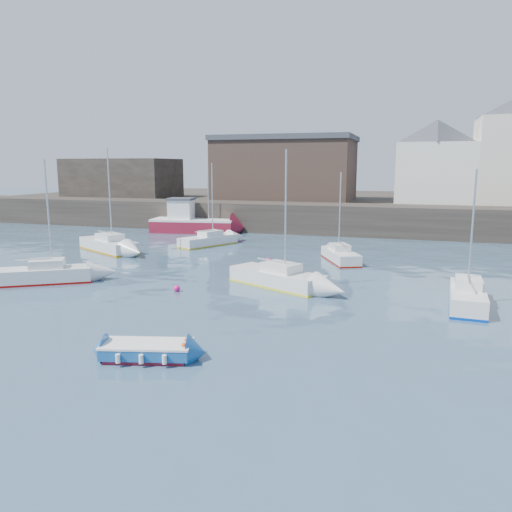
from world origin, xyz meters
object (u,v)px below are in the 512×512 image
(sailboat_a, at_px, (43,274))
(buoy_mid, at_px, (292,293))
(blue_dinghy, at_px, (147,350))
(sailboat_e, at_px, (109,245))
(buoy_far, at_px, (268,263))
(sailboat_f, at_px, (340,255))
(buoy_near, at_px, (177,291))
(sailboat_c, at_px, (467,296))
(fishing_boat, at_px, (191,222))
(sailboat_h, at_px, (208,240))
(sailboat_b, at_px, (277,277))

(sailboat_a, height_order, buoy_mid, sailboat_a)
(sailboat_a, bearing_deg, blue_dinghy, -36.40)
(sailboat_e, height_order, buoy_far, sailboat_e)
(blue_dinghy, distance_m, buoy_mid, 11.26)
(sailboat_f, xyz_separation_m, buoy_near, (-7.44, -11.64, -0.45))
(sailboat_c, distance_m, buoy_near, 15.22)
(fishing_boat, xyz_separation_m, sailboat_h, (5.23, -7.74, -0.65))
(sailboat_h, bearing_deg, buoy_mid, -52.28)
(blue_dinghy, relative_size, buoy_mid, 8.33)
(sailboat_f, relative_size, sailboat_h, 0.90)
(fishing_boat, distance_m, sailboat_e, 13.14)
(sailboat_h, bearing_deg, sailboat_e, -141.10)
(buoy_far, bearing_deg, sailboat_c, -32.34)
(fishing_boat, distance_m, sailboat_h, 9.36)
(blue_dinghy, distance_m, sailboat_b, 12.32)
(blue_dinghy, relative_size, fishing_boat, 0.38)
(sailboat_h, height_order, buoy_far, sailboat_h)
(blue_dinghy, bearing_deg, sailboat_b, 82.54)
(buoy_far, bearing_deg, sailboat_h, 139.69)
(blue_dinghy, bearing_deg, sailboat_c, 42.91)
(blue_dinghy, bearing_deg, sailboat_e, 126.74)
(fishing_boat, bearing_deg, sailboat_e, -95.93)
(sailboat_h, distance_m, buoy_far, 9.55)
(sailboat_c, bearing_deg, sailboat_b, 172.48)
(blue_dinghy, bearing_deg, buoy_mid, 75.65)
(blue_dinghy, relative_size, sailboat_h, 0.49)
(sailboat_c, relative_size, sailboat_f, 1.04)
(fishing_boat, bearing_deg, blue_dinghy, -67.83)
(sailboat_c, bearing_deg, blue_dinghy, -137.09)
(buoy_mid, bearing_deg, blue_dinghy, -104.35)
(buoy_near, bearing_deg, buoy_mid, 14.60)
(fishing_boat, xyz_separation_m, sailboat_e, (-1.36, -13.05, -0.57))
(sailboat_f, bearing_deg, buoy_far, -156.67)
(buoy_far, bearing_deg, fishing_boat, 131.94)
(sailboat_a, distance_m, sailboat_b, 13.97)
(blue_dinghy, xyz_separation_m, buoy_mid, (2.79, 10.91, -0.34))
(buoy_far, bearing_deg, buoy_near, -105.09)
(sailboat_h, bearing_deg, blue_dinghy, -72.03)
(blue_dinghy, height_order, buoy_mid, blue_dinghy)
(sailboat_a, relative_size, buoy_mid, 17.38)
(blue_dinghy, relative_size, sailboat_e, 0.42)
(sailboat_c, bearing_deg, sailboat_f, 127.41)
(sailboat_f, xyz_separation_m, sailboat_h, (-12.14, 4.07, 0.01))
(blue_dinghy, xyz_separation_m, sailboat_h, (-8.11, 25.00, 0.12))
(sailboat_a, height_order, sailboat_b, sailboat_b)
(sailboat_f, bearing_deg, fishing_boat, 145.78)
(sailboat_f, distance_m, sailboat_h, 12.80)
(blue_dinghy, distance_m, sailboat_h, 26.28)
(sailboat_b, xyz_separation_m, buoy_far, (-2.44, 6.61, -0.51))
(sailboat_h, xyz_separation_m, buoy_mid, (10.90, -14.09, -0.46))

